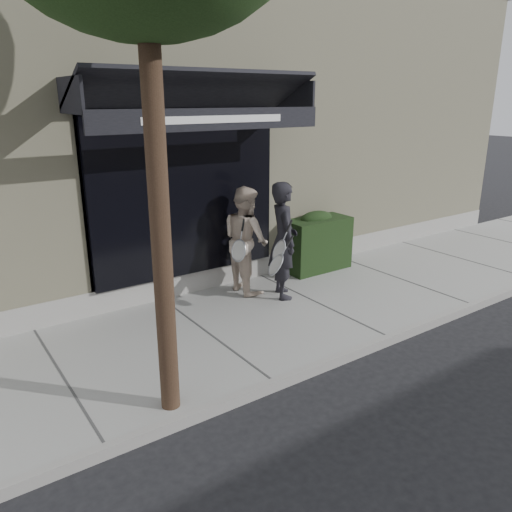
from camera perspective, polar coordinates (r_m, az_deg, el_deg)
ground at (r=8.29m, az=6.67°, el=-5.91°), size 80.00×80.00×0.00m
sidewalk at (r=8.26m, az=6.69°, el=-5.52°), size 20.00×3.00×0.12m
curb at (r=7.29m, az=14.87°, el=-9.23°), size 20.00×0.10×0.14m
building_facade at (r=11.77m, az=-9.56°, el=14.68°), size 14.30×8.04×5.64m
hedge at (r=9.64m, az=6.81°, el=1.64°), size 1.30×0.70×1.14m
pedestrian_front at (r=8.11m, az=3.14°, el=1.77°), size 0.95×1.01×1.92m
pedestrian_back at (r=8.37m, az=-1.18°, el=1.88°), size 0.76×0.90×1.80m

